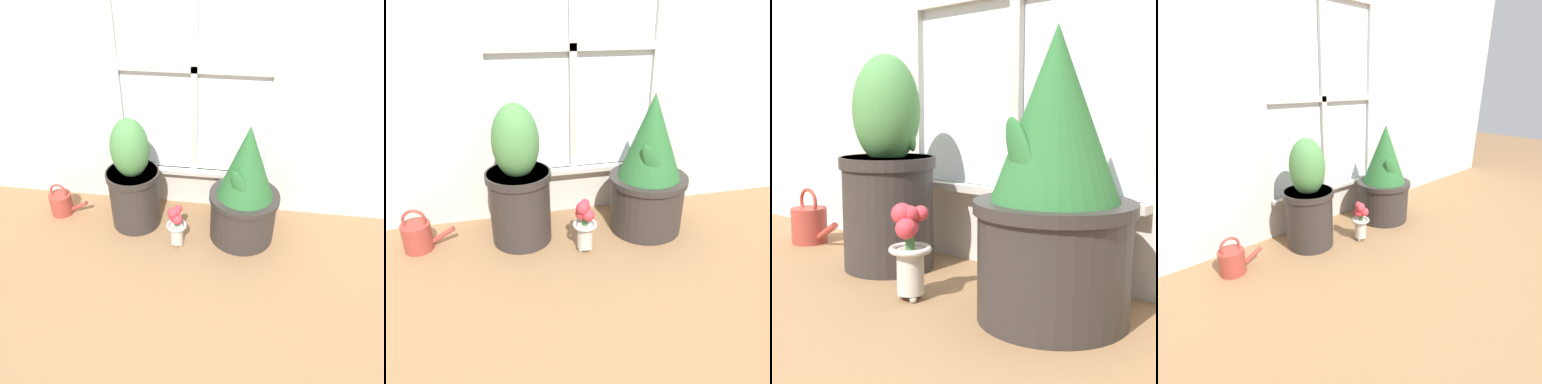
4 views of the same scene
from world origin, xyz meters
The scene contains 5 objects.
ground_plane centered at (0.00, 0.00, 0.00)m, with size 10.00×10.00×0.00m, color olive.
potted_plant_left centered at (-0.31, 0.33, 0.29)m, with size 0.30×0.30×0.67m.
potted_plant_right centered at (0.31, 0.29, 0.31)m, with size 0.38×0.38×0.69m.
flower_vase centered at (-0.04, 0.16, 0.15)m, with size 0.11×0.11×0.26m.
watering_can centered at (-0.79, 0.35, 0.07)m, with size 0.24×0.13×0.21m.
Camera 1 is at (0.26, -1.37, 1.46)m, focal length 35.00 mm.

